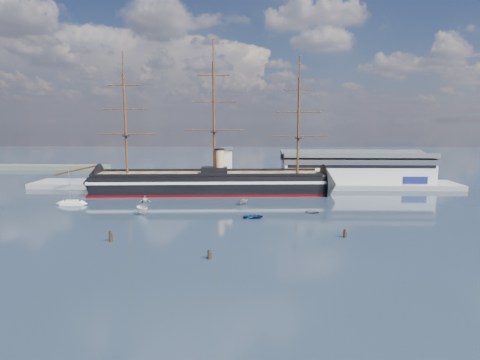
{
  "coord_description": "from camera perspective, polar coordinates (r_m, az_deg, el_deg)",
  "views": [
    {
      "loc": [
        13.19,
        -93.31,
        28.12
      ],
      "look_at": [
        9.53,
        35.0,
        9.0
      ],
      "focal_mm": 30.0,
      "sensor_mm": 36.0,
      "label": 1
    }
  ],
  "objects": [
    {
      "name": "motorboat_b",
      "position": [
        116.71,
        1.89,
        -5.47
      ],
      "size": [
        1.51,
        3.64,
        1.69
      ],
      "primitive_type": "imported",
      "rotation": [
        0.0,
        0.0,
        1.59
      ],
      "color": "navy",
      "rests_on": "ground"
    },
    {
      "name": "quay_tower",
      "position": [
        167.63,
        -1.86,
        2.18
      ],
      "size": [
        5.0,
        5.0,
        15.0
      ],
      "color": "silver",
      "rests_on": "ground"
    },
    {
      "name": "motorboat_d",
      "position": [
        143.11,
        -13.36,
        -3.09
      ],
      "size": [
        7.38,
        5.16,
        2.49
      ],
      "primitive_type": "imported",
      "rotation": [
        0.0,
        0.0,
        0.37
      ],
      "color": "silver",
      "rests_on": "ground"
    },
    {
      "name": "motorboat_e",
      "position": [
        125.07,
        10.34,
        -4.66
      ],
      "size": [
        2.11,
        2.8,
        1.22
      ],
      "primitive_type": "imported",
      "rotation": [
        0.0,
        0.0,
        1.1
      ],
      "color": "slate",
      "rests_on": "ground"
    },
    {
      "name": "motorboat_a",
      "position": [
        125.26,
        -13.73,
        -4.75
      ],
      "size": [
        7.89,
        6.65,
        3.06
      ],
      "primitive_type": "imported",
      "rotation": [
        0.0,
        0.0,
        0.6
      ],
      "color": "white",
      "rests_on": "ground"
    },
    {
      "name": "motorboat_c",
      "position": [
        135.7,
        0.46,
        -3.49
      ],
      "size": [
        5.89,
        4.94,
        2.28
      ],
      "primitive_type": "imported",
      "rotation": [
        0.0,
        0.0,
        -0.6
      ],
      "color": "slate",
      "rests_on": "ground"
    },
    {
      "name": "warship",
      "position": [
        156.23,
        -5.0,
        -0.43
      ],
      "size": [
        113.33,
        21.46,
        53.94
      ],
      "rotation": [
        0.0,
        0.0,
        0.06
      ],
      "color": "black",
      "rests_on": "ground"
    },
    {
      "name": "piling_far_right",
      "position": [
        101.37,
        14.64,
        -7.92
      ],
      "size": [
        0.64,
        0.64,
        2.83
      ],
      "primitive_type": "cylinder",
      "color": "black",
      "rests_on": "ground"
    },
    {
      "name": "warehouse",
      "position": [
        180.14,
        16.04,
        1.72
      ],
      "size": [
        63.0,
        21.0,
        11.6
      ],
      "color": "#B7BABC",
      "rests_on": "ground"
    },
    {
      "name": "ground",
      "position": [
        136.88,
        -3.94,
        -3.4
      ],
      "size": [
        600.0,
        600.0,
        0.0
      ],
      "primitive_type": "plane",
      "color": "#1D2A37",
      "rests_on": "ground"
    },
    {
      "name": "piling_near_left",
      "position": [
        99.74,
        -17.93,
        -8.33
      ],
      "size": [
        0.64,
        0.64,
        3.31
      ],
      "primitive_type": "cylinder",
      "color": "black",
      "rests_on": "ground"
    },
    {
      "name": "quay",
      "position": [
        171.66,
        0.55,
        -0.96
      ],
      "size": [
        180.0,
        18.0,
        2.0
      ],
      "primitive_type": "cube",
      "color": "slate",
      "rests_on": "ground"
    },
    {
      "name": "piling_near_mid",
      "position": [
        83.85,
        -4.42,
        -11.15
      ],
      "size": [
        0.64,
        0.64,
        2.7
      ],
      "primitive_type": "cylinder",
      "color": "black",
      "rests_on": "ground"
    },
    {
      "name": "sailboat",
      "position": [
        145.79,
        -22.78,
        -3.01
      ],
      "size": [
        7.7,
        2.3,
        12.29
      ],
      "rotation": [
        0.0,
        0.0,
        -0.01
      ],
      "color": "beige",
      "rests_on": "ground"
    }
  ]
}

